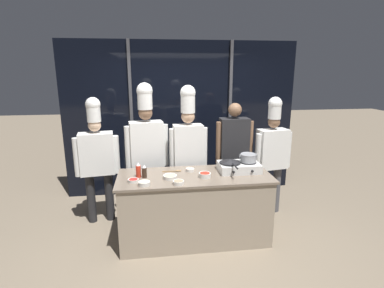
% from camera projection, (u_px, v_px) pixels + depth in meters
% --- Properties ---
extents(ground_plane, '(24.00, 24.00, 0.00)m').
position_uv_depth(ground_plane, '(194.00, 238.00, 4.06)').
color(ground_plane, '#7F705B').
extents(window_wall_back, '(4.07, 0.09, 2.70)m').
position_uv_depth(window_wall_back, '(182.00, 120.00, 5.31)').
color(window_wall_back, black).
rests_on(window_wall_back, ground_plane).
extents(demo_counter, '(1.97, 0.77, 0.90)m').
position_uv_depth(demo_counter, '(195.00, 207.00, 3.95)').
color(demo_counter, gray).
rests_on(demo_counter, ground_plane).
extents(portable_stove, '(0.53, 0.37, 0.13)m').
position_uv_depth(portable_stove, '(239.00, 167.00, 3.98)').
color(portable_stove, silver).
rests_on(portable_stove, demo_counter).
extents(frying_pan, '(0.28, 0.49, 0.04)m').
position_uv_depth(frying_pan, '(230.00, 161.00, 3.93)').
color(frying_pan, '#232326').
rests_on(frying_pan, portable_stove).
extents(stock_pot, '(0.24, 0.21, 0.11)m').
position_uv_depth(stock_pot, '(248.00, 158.00, 3.96)').
color(stock_pot, '#93969B').
rests_on(stock_pot, portable_stove).
extents(squeeze_bottle_soy, '(0.06, 0.06, 0.17)m').
position_uv_depth(squeeze_bottle_soy, '(144.00, 171.00, 3.74)').
color(squeeze_bottle_soy, '#332319').
rests_on(squeeze_bottle_soy, demo_counter).
extents(squeeze_bottle_chili, '(0.06, 0.06, 0.20)m').
position_uv_depth(squeeze_bottle_chili, '(138.00, 170.00, 3.75)').
color(squeeze_bottle_chili, red).
rests_on(squeeze_bottle_chili, demo_counter).
extents(prep_bowl_bell_pepper, '(0.13, 0.13, 0.04)m').
position_uv_depth(prep_bowl_bell_pepper, '(133.00, 180.00, 3.61)').
color(prep_bowl_bell_pepper, silver).
rests_on(prep_bowl_bell_pepper, demo_counter).
extents(prep_bowl_shrimp, '(0.11, 0.11, 0.04)m').
position_uv_depth(prep_bowl_shrimp, '(190.00, 170.00, 3.97)').
color(prep_bowl_shrimp, silver).
rests_on(prep_bowl_shrimp, demo_counter).
extents(prep_bowl_ginger, '(0.17, 0.17, 0.05)m').
position_uv_depth(prep_bowl_ginger, '(170.00, 177.00, 3.71)').
color(prep_bowl_ginger, silver).
rests_on(prep_bowl_ginger, demo_counter).
extents(prep_bowl_mushrooms, '(0.14, 0.14, 0.05)m').
position_uv_depth(prep_bowl_mushrooms, '(178.00, 182.00, 3.53)').
color(prep_bowl_mushrooms, silver).
rests_on(prep_bowl_mushrooms, demo_counter).
extents(prep_bowl_chili_flakes, '(0.15, 0.15, 0.06)m').
position_uv_depth(prep_bowl_chili_flakes, '(205.00, 175.00, 3.76)').
color(prep_bowl_chili_flakes, silver).
rests_on(prep_bowl_chili_flakes, demo_counter).
extents(prep_bowl_noodles, '(0.14, 0.14, 0.05)m').
position_uv_depth(prep_bowl_noodles, '(144.00, 183.00, 3.50)').
color(prep_bowl_noodles, silver).
rests_on(prep_bowl_noodles, demo_counter).
extents(serving_spoon_slotted, '(0.25, 0.05, 0.02)m').
position_uv_depth(serving_spoon_slotted, '(176.00, 171.00, 3.98)').
color(serving_spoon_slotted, olive).
rests_on(serving_spoon_slotted, demo_counter).
extents(chef_head, '(0.62, 0.31, 1.85)m').
position_uv_depth(chef_head, '(97.00, 155.00, 4.29)').
color(chef_head, '#232326').
rests_on(chef_head, ground_plane).
extents(chef_sous, '(0.62, 0.31, 2.04)m').
position_uv_depth(chef_sous, '(147.00, 144.00, 4.35)').
color(chef_sous, '#232326').
rests_on(chef_sous, ground_plane).
extents(chef_line, '(0.55, 0.24, 2.01)m').
position_uv_depth(chef_line, '(188.00, 144.00, 4.34)').
color(chef_line, '#232326').
rests_on(chef_line, ground_plane).
extents(person_guest, '(0.57, 0.23, 1.74)m').
position_uv_depth(person_guest, '(234.00, 148.00, 4.52)').
color(person_guest, '#2D3856').
rests_on(person_guest, ground_plane).
extents(chef_pastry, '(0.59, 0.30, 1.83)m').
position_uv_depth(chef_pastry, '(272.00, 150.00, 4.54)').
color(chef_pastry, '#4C4C51').
rests_on(chef_pastry, ground_plane).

